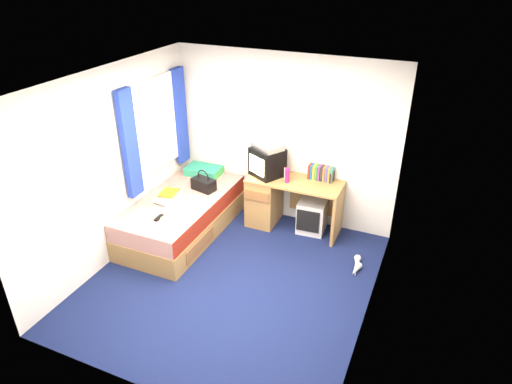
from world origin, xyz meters
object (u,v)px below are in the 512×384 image
at_px(handbag, 204,184).
at_px(colour_swatch_fan, 160,217).
at_px(pillow, 204,171).
at_px(bed, 183,215).
at_px(vcr, 268,146).
at_px(towel, 190,204).
at_px(pink_water_bottle, 287,176).
at_px(storage_cube, 312,216).
at_px(picture_frame, 332,177).
at_px(desk, 276,198).
at_px(magazine, 169,193).
at_px(crt_tv, 267,162).
at_px(remote_control, 159,218).
at_px(white_heels, 356,266).
at_px(aerosol_can, 286,173).
at_px(water_bottle, 160,202).

bearing_deg(handbag, colour_swatch_fan, -84.69).
relative_size(pillow, colour_swatch_fan, 2.38).
relative_size(bed, vcr, 5.00).
relative_size(towel, colour_swatch_fan, 1.47).
height_order(bed, vcr, vcr).
distance_m(pink_water_bottle, towel, 1.36).
height_order(storage_cube, picture_frame, picture_frame).
relative_size(desk, magazine, 4.64).
distance_m(crt_tv, pink_water_bottle, 0.36).
xyz_separation_m(vcr, remote_control, (-0.94, -1.31, -0.64)).
xyz_separation_m(picture_frame, magazine, (-2.09, -0.83, -0.27)).
relative_size(colour_swatch_fan, white_heels, 0.58).
bearing_deg(magazine, storage_cube, 20.49).
bearing_deg(magazine, bed, -13.73).
xyz_separation_m(crt_tv, pink_water_bottle, (0.33, -0.10, -0.10)).
distance_m(storage_cube, pink_water_bottle, 0.72).
height_order(desk, remote_control, desk).
distance_m(towel, white_heels, 2.28).
height_order(aerosol_can, handbag, aerosol_can).
xyz_separation_m(pillow, vcr, (1.05, -0.05, 0.59)).
relative_size(storage_cube, white_heels, 1.23).
bearing_deg(storage_cube, desk, 178.51).
relative_size(remote_control, white_heels, 0.42).
xyz_separation_m(pink_water_bottle, water_bottle, (-1.45, -0.90, -0.27)).
distance_m(pink_water_bottle, magazine, 1.67).
distance_m(aerosol_can, colour_swatch_fan, 1.78).
bearing_deg(handbag, remote_control, -84.81).
height_order(desk, water_bottle, desk).
xyz_separation_m(bed, vcr, (0.96, 0.74, 0.92)).
relative_size(desk, crt_tv, 2.47).
bearing_deg(storage_cube, aerosol_can, -177.70).
height_order(crt_tv, pink_water_bottle, crt_tv).
relative_size(aerosol_can, magazine, 0.62).
height_order(pillow, vcr, vcr).
distance_m(towel, colour_swatch_fan, 0.44).
xyz_separation_m(aerosol_can, remote_control, (-1.22, -1.29, -0.29)).
relative_size(pink_water_bottle, magazine, 0.70).
bearing_deg(white_heels, picture_frame, 127.28).
height_order(pink_water_bottle, aerosol_can, pink_water_bottle).
bearing_deg(desk, crt_tv, -179.93).
xyz_separation_m(towel, magazine, (-0.48, 0.23, -0.05)).
relative_size(vcr, white_heels, 1.06).
relative_size(vcr, picture_frame, 2.86).
xyz_separation_m(bed, picture_frame, (1.85, 0.89, 0.55)).
distance_m(crt_tv, water_bottle, 1.55).
relative_size(aerosol_can, white_heels, 0.46).
xyz_separation_m(pink_water_bottle, aerosol_can, (-0.05, 0.08, -0.01)).
relative_size(picture_frame, white_heels, 0.37).
xyz_separation_m(handbag, magazine, (-0.40, -0.28, -0.08)).
bearing_deg(aerosol_can, pink_water_bottle, -57.47).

